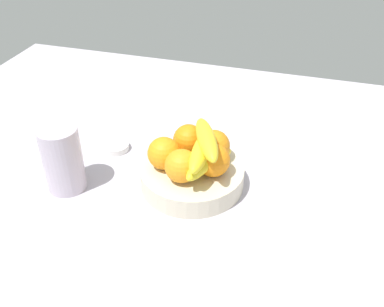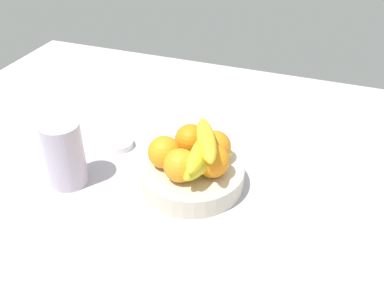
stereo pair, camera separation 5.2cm
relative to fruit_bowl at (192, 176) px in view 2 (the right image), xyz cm
name	(u,v)px [view 2 (the right image)]	position (x,y,z in cm)	size (l,w,h in cm)	color
ground_plane	(200,195)	(-2.65, 1.43, -3.96)	(180.00, 140.00, 3.00)	#B8AFBD
fruit_bowl	(192,176)	(0.00, 0.00, 0.00)	(24.32, 24.32, 4.92)	beige
orange_front_left	(164,152)	(6.27, 1.42, 6.25)	(7.58, 7.58, 7.58)	orange
orange_front_right	(180,165)	(0.94, 4.86, 6.25)	(7.58, 7.58, 7.58)	orange
orange_center	(213,161)	(-5.22, 0.82, 6.25)	(7.58, 7.58, 7.58)	orange
orange_back_left	(215,147)	(-3.93, -4.74, 6.25)	(7.58, 7.58, 7.58)	orange
orange_back_right	(190,140)	(2.43, -5.45, 6.25)	(7.58, 7.58, 7.58)	orange
banana_bunch	(204,153)	(-3.04, 0.67, 7.76)	(13.15, 18.22, 10.60)	yellow
thermos_tumbler	(65,154)	(27.92, 9.14, 5.53)	(8.99, 8.99, 15.98)	#BEB2C3
jar_lid	(120,144)	(23.71, -8.19, -1.62)	(7.32, 7.32, 1.68)	silver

